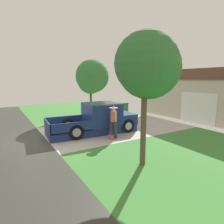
% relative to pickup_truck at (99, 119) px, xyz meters
% --- Properties ---
extents(ground, '(29.20, 18.60, 0.18)m').
position_rel_pickup_truck_xyz_m(ground, '(-0.32, -4.89, -0.77)').
color(ground, '#B8AFAC').
extents(pickup_truck, '(2.28, 5.16, 1.71)m').
position_rel_pickup_truck_xyz_m(pickup_truck, '(0.00, 0.00, 0.00)').
color(pickup_truck, navy).
rests_on(pickup_truck, ground).
extents(person_with_hat, '(0.51, 0.45, 1.72)m').
position_rel_pickup_truck_xyz_m(person_with_hat, '(1.39, 0.13, 0.18)').
color(person_with_hat, '#333842').
rests_on(person_with_hat, ground).
extents(handbag, '(0.31, 0.15, 0.41)m').
position_rel_pickup_truck_xyz_m(handbag, '(1.62, -0.18, -0.63)').
color(handbag, '#B24C56').
rests_on(handbag, ground).
extents(house_with_garage, '(9.16, 5.26, 3.81)m').
position_rel_pickup_truck_xyz_m(house_with_garage, '(0.46, 9.48, 1.17)').
color(house_with_garage, beige).
rests_on(house_with_garage, ground).
extents(front_yard_tree, '(2.65, 2.70, 4.63)m').
position_rel_pickup_truck_xyz_m(front_yard_tree, '(4.72, -0.57, 2.76)').
color(front_yard_tree, brown).
rests_on(front_yard_tree, ground).
extents(neighbor_tree, '(2.79, 2.79, 4.71)m').
position_rel_pickup_truck_xyz_m(neighbor_tree, '(-5.04, 1.93, 2.43)').
color(neighbor_tree, brown).
rests_on(neighbor_tree, ground).
extents(wheeled_trash_bin, '(0.60, 0.72, 1.04)m').
position_rel_pickup_truck_xyz_m(wheeled_trash_bin, '(-3.95, 4.40, -0.19)').
color(wheeled_trash_bin, '#286B38').
rests_on(wheeled_trash_bin, ground).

